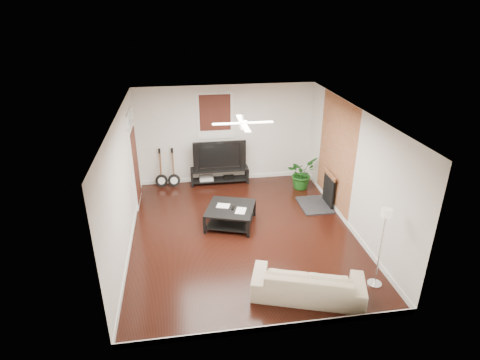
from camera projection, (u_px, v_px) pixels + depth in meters
The scene contains 14 objects.
room at pixel (243, 177), 8.47m from camera, with size 5.01×6.01×2.81m.
brick_accent at pixel (336, 154), 9.71m from camera, with size 0.02×2.20×2.80m, color #9E5933.
fireplace at pixel (321, 189), 10.06m from camera, with size 0.80×1.10×0.92m, color black.
window_back at pixel (215, 116), 10.87m from camera, with size 1.00×0.06×1.30m, color #36120E.
door_left at pixel (134, 158), 9.90m from camera, with size 0.08×1.00×2.50m, color white.
tv_stand at pixel (220, 176), 11.42m from camera, with size 1.66×0.44×0.47m, color black.
tv at pixel (219, 154), 11.16m from camera, with size 1.49×0.20×0.86m, color black.
coffee_table at pixel (231, 216), 9.31m from camera, with size 1.07×1.07×0.45m, color black.
sofa at pixel (308, 282), 7.01m from camera, with size 1.97×0.77×0.58m, color tan.
floor_lamp at pixel (381, 248), 7.07m from camera, with size 0.27×0.27×1.61m, color white, non-canonical shape.
potted_plant at pixel (301, 173), 11.04m from camera, with size 0.80×0.70×0.89m, color #185117.
guitar_left at pixel (161, 169), 11.02m from camera, with size 0.35×0.25×1.12m, color black, non-canonical shape.
guitar_right at pixel (173, 169), 11.05m from camera, with size 0.35×0.25×1.12m, color black, non-canonical shape.
ceiling_fan at pixel (243, 123), 7.97m from camera, with size 1.24×1.24×0.32m, color white, non-canonical shape.
Camera 1 is at (-1.24, -7.63, 4.87)m, focal length 29.48 mm.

